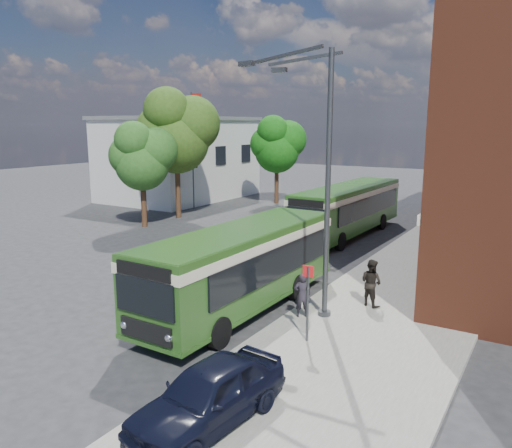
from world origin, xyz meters
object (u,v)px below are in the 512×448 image
Objects in this scene: bus_rear at (348,205)px; street_lamp at (318,181)px; bus_front at (242,261)px; parked_car at (209,394)px.

street_lamp is at bearing -73.33° from bus_rear.
bus_front is at bearing -84.35° from bus_rear.
street_lamp is at bearing 16.64° from bus_front.
street_lamp reaches higher than parked_car.
bus_front is at bearing -163.36° from street_lamp.
bus_rear is (-3.92, 13.09, -2.96)m from street_lamp.
parked_car is (4.72, -20.29, -0.99)m from bus_rear.
street_lamp is 0.79× the size of bus_rear.
bus_front is 7.33m from parked_car.
bus_rear is 2.80× the size of parked_car.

